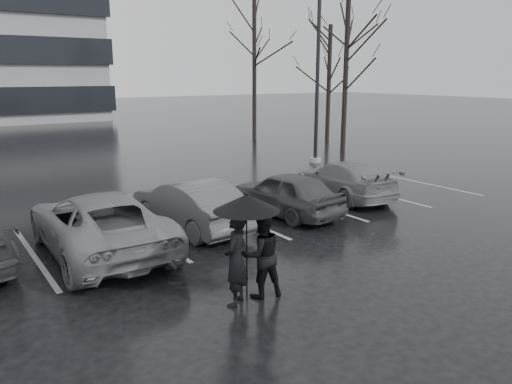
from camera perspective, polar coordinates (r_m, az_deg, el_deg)
The scene contains 13 objects.
ground at distance 12.32m, azimuth 1.82°, elevation -6.00°, with size 160.00×160.00×0.00m, color black.
car_main at distance 14.74m, azimuth 3.35°, elevation -0.13°, with size 1.54×3.83×1.31m, color black.
car_west_a at distance 13.48m, azimuth -7.56°, elevation -1.42°, with size 1.42×4.08×1.34m, color #2F2E31.
car_west_b at distance 12.13m, azimuth -17.48°, elevation -3.37°, with size 2.39×5.18×1.44m, color #535356.
car_east at distance 17.03m, azimuth 9.89°, elevation 1.41°, with size 1.74×4.29×1.24m, color #535356.
pedestrian_left at distance 8.96m, azimuth -2.34°, elevation -7.67°, with size 0.63×0.41×1.73m, color black.
pedestrian_right at distance 9.29m, azimuth 0.64°, elevation -7.20°, with size 0.79×0.62×1.63m, color black.
umbrella at distance 8.82m, azimuth -1.09°, elevation -1.25°, with size 1.20×1.20×2.04m.
lamp_post at distance 23.58m, azimuth 7.08°, elevation 14.27°, with size 0.54×0.54×9.87m.
stall_stripes at distance 13.95m, azimuth -6.93°, elevation -3.76°, with size 19.72×5.00×0.00m.
tree_east at distance 27.05m, azimuth 10.20°, elevation 12.93°, with size 0.26×0.26×8.00m, color black.
tree_ne at distance 31.68m, azimuth 8.32°, elevation 12.11°, with size 0.26×0.26×7.00m, color black.
tree_north at distance 31.86m, azimuth -0.19°, elevation 13.60°, with size 0.26×0.26×8.50m, color black.
Camera 1 is at (-6.87, -9.38, 4.06)m, focal length 35.00 mm.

